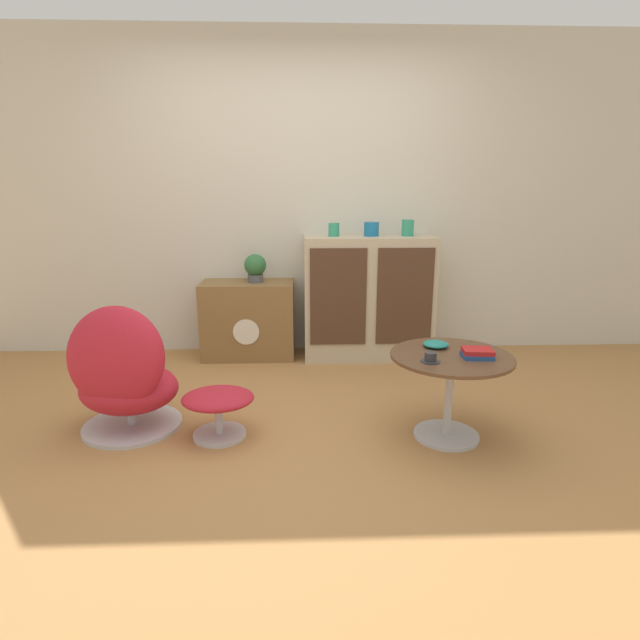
# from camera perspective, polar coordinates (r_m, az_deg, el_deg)

# --- Properties ---
(ground_plane) EXTENTS (12.00, 12.00, 0.00)m
(ground_plane) POSITION_cam_1_polar(r_m,az_deg,el_deg) (2.92, -2.02, -13.11)
(ground_plane) COLOR #A87542
(wall_back) EXTENTS (6.40, 0.06, 2.60)m
(wall_back) POSITION_cam_1_polar(r_m,az_deg,el_deg) (4.28, -2.28, 13.76)
(wall_back) COLOR beige
(wall_back) RESTS_ON ground_plane
(sideboard) EXTENTS (1.05, 0.45, 1.01)m
(sideboard) POSITION_cam_1_polar(r_m,az_deg,el_deg) (4.15, 5.46, 2.59)
(sideboard) COLOR tan
(sideboard) RESTS_ON ground_plane
(tv_console) EXTENTS (0.75, 0.41, 0.63)m
(tv_console) POSITION_cam_1_polar(r_m,az_deg,el_deg) (4.20, -8.20, 0.05)
(tv_console) COLOR brown
(tv_console) RESTS_ON ground_plane
(egg_chair) EXTENTS (0.66, 0.62, 0.77)m
(egg_chair) POSITION_cam_1_polar(r_m,az_deg,el_deg) (3.05, -21.62, -5.92)
(egg_chair) COLOR #B7B7BC
(egg_chair) RESTS_ON ground_plane
(ottoman) EXTENTS (0.41, 0.34, 0.27)m
(ottoman) POSITION_cam_1_polar(r_m,az_deg,el_deg) (2.90, -11.59, -9.32)
(ottoman) COLOR #B7B7BC
(ottoman) RESTS_ON ground_plane
(coffee_table) EXTENTS (0.67, 0.67, 0.49)m
(coffee_table) POSITION_cam_1_polar(r_m,az_deg,el_deg) (2.86, 14.62, -6.45)
(coffee_table) COLOR #B7B7BC
(coffee_table) RESTS_ON ground_plane
(vase_leftmost) EXTENTS (0.09, 0.09, 0.11)m
(vase_leftmost) POSITION_cam_1_polar(r_m,az_deg,el_deg) (4.04, 1.57, 10.29)
(vase_leftmost) COLOR #2D8E6B
(vase_leftmost) RESTS_ON sideboard
(vase_inner_left) EXTENTS (0.12, 0.12, 0.11)m
(vase_inner_left) POSITION_cam_1_polar(r_m,az_deg,el_deg) (4.07, 5.88, 10.30)
(vase_inner_left) COLOR #196699
(vase_inner_left) RESTS_ON sideboard
(vase_inner_right) EXTENTS (0.10, 0.10, 0.13)m
(vase_inner_right) POSITION_cam_1_polar(r_m,az_deg,el_deg) (4.12, 9.98, 10.34)
(vase_inner_right) COLOR #2D8E6B
(vase_inner_right) RESTS_ON sideboard
(potted_plant) EXTENTS (0.18, 0.18, 0.23)m
(potted_plant) POSITION_cam_1_polar(r_m,az_deg,el_deg) (4.11, -7.43, 6.02)
(potted_plant) COLOR #4C4C51
(potted_plant) RESTS_ON tv_console
(teacup) EXTENTS (0.10, 0.10, 0.05)m
(teacup) POSITION_cam_1_polar(r_m,az_deg,el_deg) (2.67, 12.49, -4.27)
(teacup) COLOR #2D2D33
(teacup) RESTS_ON coffee_table
(book_stack) EXTENTS (0.17, 0.14, 0.05)m
(book_stack) POSITION_cam_1_polar(r_m,az_deg,el_deg) (2.81, 17.52, -3.63)
(book_stack) COLOR #1E478C
(book_stack) RESTS_ON coffee_table
(bowl) EXTENTS (0.14, 0.14, 0.04)m
(bowl) POSITION_cam_1_polar(r_m,az_deg,el_deg) (2.93, 13.07, -2.70)
(bowl) COLOR #1E7A70
(bowl) RESTS_ON coffee_table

